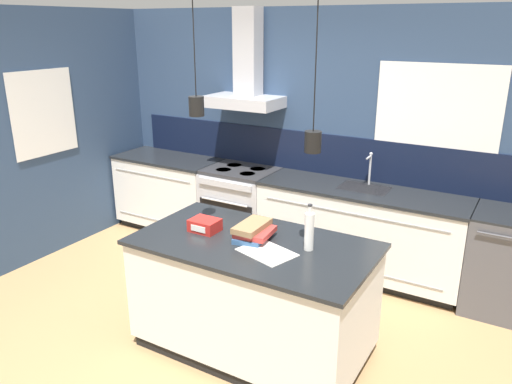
% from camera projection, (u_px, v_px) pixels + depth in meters
% --- Properties ---
extents(ground_plane, '(16.00, 16.00, 0.00)m').
position_uv_depth(ground_plane, '(205.00, 337.00, 4.07)').
color(ground_plane, '#A87F51').
rests_on(ground_plane, ground).
extents(wall_back, '(5.60, 2.04, 2.60)m').
position_uv_depth(wall_back, '(308.00, 131.00, 5.29)').
color(wall_back, navy).
rests_on(wall_back, ground_plane).
extents(wall_left, '(0.08, 3.80, 2.60)m').
position_uv_depth(wall_left, '(56.00, 134.00, 5.38)').
color(wall_left, navy).
rests_on(wall_left, ground_plane).
extents(counter_run_left, '(1.30, 0.64, 0.91)m').
position_uv_depth(counter_run_left, '(170.00, 192.00, 6.13)').
color(counter_run_left, black).
rests_on(counter_run_left, ground_plane).
extents(counter_run_sink, '(2.04, 0.64, 1.24)m').
position_uv_depth(counter_run_sink, '(360.00, 232.00, 4.97)').
color(counter_run_sink, black).
rests_on(counter_run_sink, ground_plane).
extents(oven_range, '(0.77, 0.66, 0.91)m').
position_uv_depth(oven_range, '(241.00, 208.00, 5.64)').
color(oven_range, '#B5B5BA').
rests_on(oven_range, ground_plane).
extents(dishwasher, '(0.59, 0.65, 0.91)m').
position_uv_depth(dishwasher, '(504.00, 262.00, 4.35)').
color(dishwasher, '#4C4C51').
rests_on(dishwasher, ground_plane).
extents(kitchen_island, '(1.77, 0.98, 0.91)m').
position_uv_depth(kitchen_island, '(254.00, 296.00, 3.81)').
color(kitchen_island, black).
rests_on(kitchen_island, ground_plane).
extents(bottle_on_island, '(0.07, 0.07, 0.34)m').
position_uv_depth(bottle_on_island, '(309.00, 231.00, 3.50)').
color(bottle_on_island, silver).
rests_on(bottle_on_island, kitchen_island).
extents(book_stack, '(0.29, 0.34, 0.12)m').
position_uv_depth(book_stack, '(253.00, 231.00, 3.70)').
color(book_stack, '#335684').
rests_on(book_stack, kitchen_island).
extents(red_supply_box, '(0.22, 0.18, 0.09)m').
position_uv_depth(red_supply_box, '(205.00, 225.00, 3.85)').
color(red_supply_box, red).
rests_on(red_supply_box, kitchen_island).
extents(paper_pile, '(0.44, 0.37, 0.01)m').
position_uv_depth(paper_pile, '(267.00, 252.00, 3.49)').
color(paper_pile, silver).
rests_on(paper_pile, kitchen_island).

